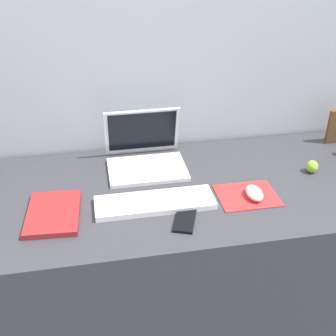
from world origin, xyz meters
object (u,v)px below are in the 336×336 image
Objects in this scene: laptop at (145,152)px; keyboard at (155,203)px; toy_figurine_lime at (312,167)px; notebook_pad at (53,213)px; cell_phone at (185,220)px; mouse at (254,193)px.

laptop reaches higher than keyboard.
notebook_pad is at bearing -173.71° from toy_figurine_lime.
keyboard is 0.14m from cell_phone.
laptop is at bearing 43.51° from notebook_pad.
laptop is 2.34× the size of cell_phone.
keyboard is at bearing -91.38° from laptop.
notebook_pad is at bearing 178.21° from mouse.
keyboard is at bearing 3.68° from notebook_pad.
notebook_pad is at bearing -140.20° from laptop.
toy_figurine_lime is at bearing 24.66° from mouse.
laptop is 6.01× the size of toy_figurine_lime.
mouse is (0.35, -0.02, 0.01)m from keyboard.
notebook_pad is (-0.34, 0.00, 0.00)m from keyboard.
toy_figurine_lime is (0.97, 0.11, 0.01)m from notebook_pad.
laptop is 0.65m from toy_figurine_lime.
cell_phone is at bearing -161.81° from mouse.
notebook_pad is at bearing 179.97° from keyboard.
toy_figurine_lime is (0.55, 0.22, 0.02)m from cell_phone.
notebook_pad is 4.80× the size of toy_figurine_lime.
laptop is 0.41m from cell_phone.
mouse reaches higher than notebook_pad.
notebook_pad reaches higher than cell_phone.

